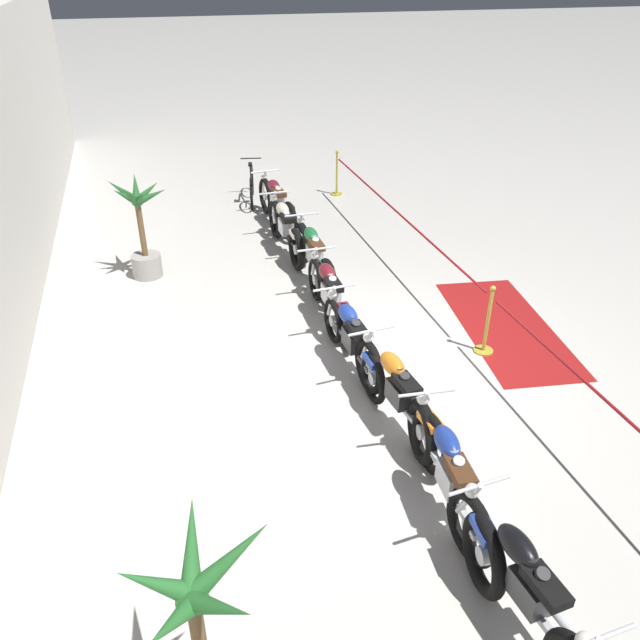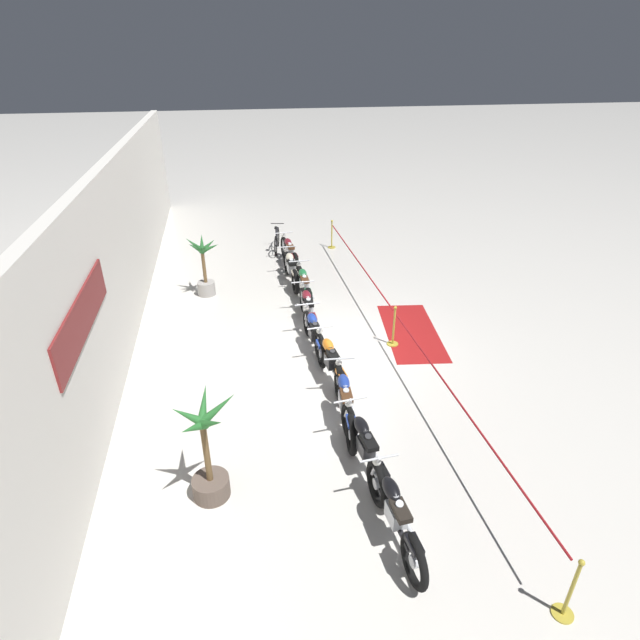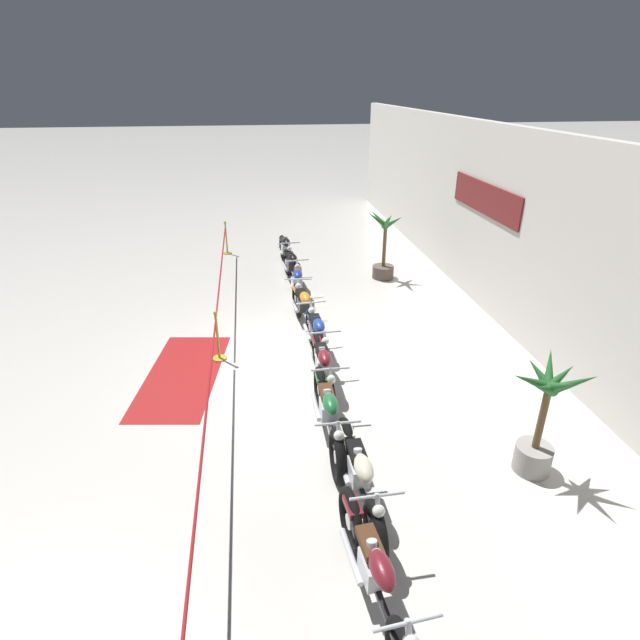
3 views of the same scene
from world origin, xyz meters
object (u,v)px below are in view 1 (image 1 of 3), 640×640
(motorcycle_blue_4, at_px, (352,339))
(bicycle, at_px, (252,185))
(motorcycle_cream_7, at_px, (285,229))
(motorcycle_maroon_8, at_px, (277,203))
(motorcycle_blue_2, at_px, (450,479))
(motorcycle_orange_3, at_px, (398,394))
(motorcycle_maroon_5, at_px, (330,295))
(stanchion_mid_right, at_px, (337,180))
(stanchion_mid_left, at_px, (486,330))
(floor_banner, at_px, (506,327))
(stanchion_far_left, at_px, (549,359))
(motorcycle_black_1, at_px, (525,589))
(potted_palm_left_of_row, at_px, (142,232))
(motorcycle_green_6, at_px, (314,257))

(motorcycle_blue_4, distance_m, bicycle, 7.05)
(motorcycle_cream_7, distance_m, motorcycle_maroon_8, 1.39)
(motorcycle_blue_2, distance_m, motorcycle_maroon_8, 8.16)
(motorcycle_orange_3, bearing_deg, motorcycle_maroon_8, -0.42)
(motorcycle_blue_4, relative_size, motorcycle_maroon_5, 0.96)
(motorcycle_blue_2, bearing_deg, stanchion_mid_right, -10.80)
(motorcycle_cream_7, bearing_deg, stanchion_mid_left, -155.21)
(motorcycle_orange_3, distance_m, floor_banner, 3.06)
(bicycle, xyz_separation_m, stanchion_mid_right, (-0.07, -2.02, -0.03))
(floor_banner, bearing_deg, bicycle, 30.17)
(stanchion_far_left, height_order, stanchion_mid_left, same)
(motorcycle_black_1, distance_m, motorcycle_maroon_5, 5.32)
(motorcycle_black_1, height_order, motorcycle_blue_2, motorcycle_blue_2)
(motorcycle_orange_3, bearing_deg, floor_banner, -55.91)
(motorcycle_maroon_5, relative_size, motorcycle_cream_7, 0.97)
(motorcycle_maroon_8, distance_m, stanchion_far_left, 7.19)
(motorcycle_maroon_8, bearing_deg, motorcycle_black_1, 179.76)
(motorcycle_maroon_8, bearing_deg, motorcycle_cream_7, 173.98)
(stanchion_mid_right, bearing_deg, stanchion_far_left, 180.00)
(motorcycle_cream_7, relative_size, floor_banner, 0.76)
(motorcycle_black_1, height_order, stanchion_mid_left, stanchion_mid_left)
(bicycle, bearing_deg, motorcycle_blue_2, -179.03)
(floor_banner, bearing_deg, motorcycle_blue_4, 106.34)
(floor_banner, bearing_deg, motorcycle_maroon_8, 34.14)
(motorcycle_blue_4, xyz_separation_m, stanchion_mid_right, (6.97, -1.95, -0.10))
(potted_palm_left_of_row, bearing_deg, bicycle, -36.78)
(motorcycle_green_6, distance_m, stanchion_far_left, 4.57)
(motorcycle_maroon_5, height_order, stanchion_far_left, stanchion_far_left)
(potted_palm_left_of_row, relative_size, floor_banner, 0.59)
(bicycle, relative_size, stanchion_mid_right, 1.62)
(motorcycle_black_1, distance_m, stanchion_far_left, 3.10)
(bicycle, bearing_deg, motorcycle_maroon_8, -171.71)
(motorcycle_orange_3, xyz_separation_m, stanchion_far_left, (-0.22, -1.83, 0.29))
(motorcycle_blue_2, xyz_separation_m, motorcycle_maroon_5, (4.03, 0.02, 0.00))
(motorcycle_orange_3, distance_m, motorcycle_maroon_8, 6.75)
(stanchion_mid_left, distance_m, stanchion_mid_right, 7.11)
(motorcycle_orange_3, distance_m, motorcycle_blue_4, 1.33)
(stanchion_mid_right, bearing_deg, motorcycle_blue_2, 169.20)
(bicycle, height_order, stanchion_mid_left, stanchion_mid_left)
(motorcycle_maroon_8, relative_size, bicycle, 1.41)
(motorcycle_maroon_8, xyz_separation_m, stanchion_far_left, (-6.96, -1.78, 0.28))
(motorcycle_maroon_5, height_order, motorcycle_cream_7, motorcycle_cream_7)
(motorcycle_blue_2, distance_m, motorcycle_maroon_5, 4.03)
(stanchion_far_left, bearing_deg, floor_banner, -19.44)
(motorcycle_blue_2, height_order, motorcycle_blue_4, motorcycle_blue_2)
(motorcycle_black_1, height_order, potted_palm_left_of_row, potted_palm_left_of_row)
(motorcycle_green_6, height_order, motorcycle_maroon_8, motorcycle_green_6)
(motorcycle_black_1, relative_size, potted_palm_left_of_row, 1.27)
(motorcycle_blue_2, height_order, stanchion_mid_right, stanchion_mid_right)
(motorcycle_blue_2, xyz_separation_m, stanchion_mid_right, (9.71, -1.85, -0.11))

